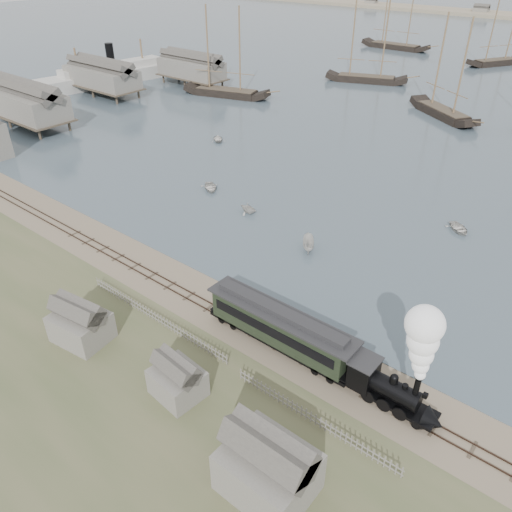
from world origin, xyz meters
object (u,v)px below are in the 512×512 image
Objects in this scene: locomotive at (410,370)px; beached_dinghy at (252,302)px; steamship at (111,63)px; passenger_coach at (280,326)px.

locomotive reaches higher than beached_dinghy.
locomotive is 118.68m from steamship.
steamship is (-106.23, 52.93, 0.30)m from locomotive.
steamship reaches higher than passenger_coach.
locomotive is 0.23× the size of steamship.
locomotive is at bearing -95.84° from beached_dinghy.
passenger_coach is 0.35× the size of steamship.
locomotive is 0.65× the size of passenger_coach.
passenger_coach is at bearing -111.29° from steamship.
passenger_coach is 3.89× the size of beached_dinghy.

